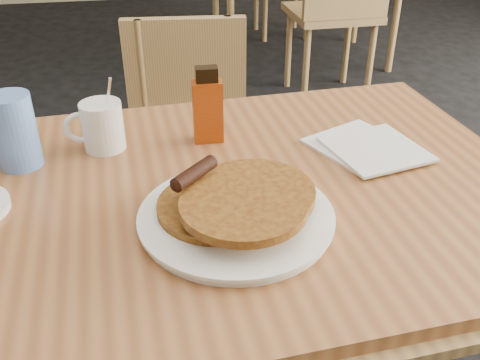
% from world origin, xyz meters
% --- Properties ---
extents(main_table, '(1.28, 0.91, 0.75)m').
position_xyz_m(main_table, '(0.02, 0.08, 0.71)').
color(main_table, '#9E6338').
rests_on(main_table, floor).
extents(chair_main_far, '(0.41, 0.42, 0.85)m').
position_xyz_m(chair_main_far, '(0.04, 0.81, 0.50)').
color(chair_main_far, tan).
rests_on(chair_main_far, floor).
extents(pancake_plate, '(0.32, 0.32, 0.09)m').
position_xyz_m(pancake_plate, '(0.04, -0.03, 0.77)').
color(pancake_plate, white).
rests_on(pancake_plate, main_table).
extents(coffee_mug, '(0.12, 0.08, 0.16)m').
position_xyz_m(coffee_mug, '(-0.18, 0.27, 0.80)').
color(coffee_mug, white).
rests_on(coffee_mug, main_table).
extents(syrup_bottle, '(0.06, 0.04, 0.16)m').
position_xyz_m(syrup_bottle, '(0.04, 0.27, 0.82)').
color(syrup_bottle, maroon).
rests_on(syrup_bottle, main_table).
extents(napkin_stack, '(0.24, 0.25, 0.01)m').
position_xyz_m(napkin_stack, '(0.35, 0.17, 0.76)').
color(napkin_stack, silver).
rests_on(napkin_stack, main_table).
extents(blue_tumbler, '(0.10, 0.10, 0.14)m').
position_xyz_m(blue_tumbler, '(-0.34, 0.23, 0.82)').
color(blue_tumbler, '#618DE3').
rests_on(blue_tumbler, main_table).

